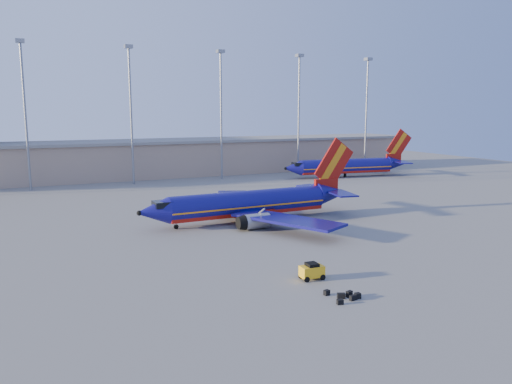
# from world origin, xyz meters

# --- Properties ---
(ground) EXTENTS (220.00, 220.00, 0.00)m
(ground) POSITION_xyz_m (0.00, 0.00, 0.00)
(ground) COLOR slate
(ground) RESTS_ON ground
(terminal_building) EXTENTS (122.00, 16.00, 8.50)m
(terminal_building) POSITION_xyz_m (10.00, 58.00, 4.32)
(terminal_building) COLOR gray
(terminal_building) RESTS_ON ground
(light_mast_row) EXTENTS (101.60, 1.60, 28.65)m
(light_mast_row) POSITION_xyz_m (5.00, 46.00, 17.55)
(light_mast_row) COLOR gray
(light_mast_row) RESTS_ON ground
(aircraft_main) EXTENTS (33.61, 32.32, 11.38)m
(aircraft_main) POSITION_xyz_m (3.16, 2.93, 2.43)
(aircraft_main) COLOR navy
(aircraft_main) RESTS_ON ground
(aircraft_second) EXTENTS (32.82, 12.71, 11.14)m
(aircraft_second) POSITION_xyz_m (43.28, 36.63, 2.55)
(aircraft_second) COLOR navy
(aircraft_second) RESTS_ON ground
(baggage_tug) EXTENTS (2.23, 1.41, 1.56)m
(baggage_tug) POSITION_xyz_m (-2.29, -22.04, 0.81)
(baggage_tug) COLOR yellow
(baggage_tug) RESTS_ON ground
(luggage_pile) EXTENTS (2.58, 2.62, 0.51)m
(luggage_pile) POSITION_xyz_m (-2.33, -27.37, 0.23)
(luggage_pile) COLOR black
(luggage_pile) RESTS_ON ground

